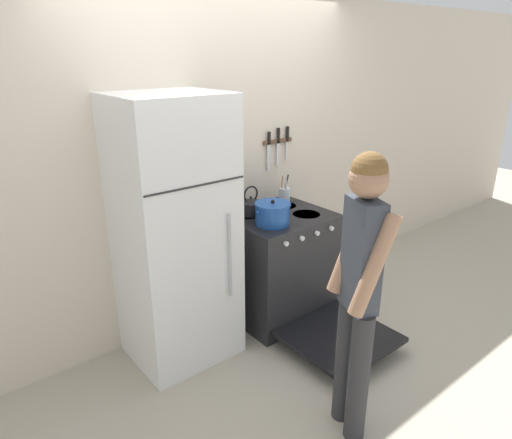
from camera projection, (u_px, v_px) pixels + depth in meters
The scene contains 9 objects.
ground_plane at pixel (225, 306), 4.02m from camera, with size 14.00×14.00×0.00m, color #B2A893.
wall_back at pixel (219, 164), 3.60m from camera, with size 10.00×0.06×2.55m.
refrigerator at pixel (176, 234), 3.12m from camera, with size 0.71×0.64×1.88m.
stove_range at pixel (280, 266), 3.77m from camera, with size 0.80×1.40×0.89m.
dutch_oven_pot at pixel (273, 214), 3.40m from camera, with size 0.31×0.27×0.19m.
tea_kettle at pixel (251, 206), 3.62m from camera, with size 0.23×0.18×0.24m.
utensil_jar at pixel (284, 196), 3.83m from camera, with size 0.09×0.09×0.26m.
person at pixel (359, 285), 2.41m from camera, with size 0.36×0.40×1.67m.
wall_knife_strip at pixel (278, 142), 3.87m from camera, with size 0.31×0.03×0.35m.
Camera 1 is at (-1.99, -2.90, 2.12)m, focal length 32.00 mm.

